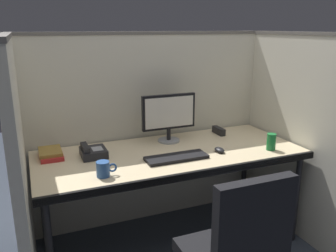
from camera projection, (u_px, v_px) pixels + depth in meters
The scene contains 12 objects.
cubicle_partition_rear at pixel (150, 129), 2.90m from camera, with size 2.21×0.06×1.57m.
cubicle_partition_left at pixel (21, 171), 2.05m from camera, with size 0.06×1.41×1.57m.
cubicle_partition_right at pixel (291, 134), 2.78m from camera, with size 0.06×1.41×1.57m.
desk at pixel (171, 159), 2.52m from camera, with size 1.90×0.80×0.74m.
monitor_center at pixel (169, 115), 2.69m from camera, with size 0.43×0.17×0.37m.
keyboard_main at pixel (176, 158), 2.38m from camera, with size 0.43×0.15×0.02m, color black.
computer_mouse at pixel (219, 150), 2.51m from camera, with size 0.06×0.10×0.04m.
book_stack at pixel (51, 154), 2.40m from camera, with size 0.15×0.23×0.05m.
desk_phone at pixel (93, 152), 2.41m from camera, with size 0.17×0.19×0.09m.
soda_can at pixel (271, 142), 2.54m from camera, with size 0.07×0.07×0.12m, color #197233.
red_stapler at pixel (219, 131), 2.93m from camera, with size 0.04×0.15×0.06m, color black.
coffee_mug at pixel (104, 169), 2.09m from camera, with size 0.13×0.08×0.09m.
Camera 1 is at (-0.92, -1.89, 1.61)m, focal length 37.39 mm.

